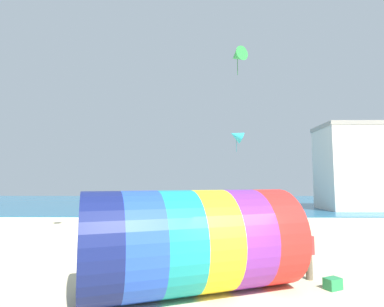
% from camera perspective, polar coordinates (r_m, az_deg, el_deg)
% --- Properties ---
extents(sea, '(120.00, 40.00, 0.10)m').
position_cam_1_polar(sea, '(49.20, 2.09, -9.28)').
color(sea, '#236084').
rests_on(sea, ground).
extents(giant_inflatable_tube, '(7.40, 5.27, 3.18)m').
position_cam_1_polar(giant_inflatable_tube, '(9.91, 0.00, -16.24)').
color(giant_inflatable_tube, navy).
rests_on(giant_inflatable_tube, ground).
extents(kite_handler, '(0.41, 0.33, 1.76)m').
position_cam_1_polar(kite_handler, '(12.01, 21.33, -17.28)').
color(kite_handler, '#726651').
rests_on(kite_handler, ground).
extents(kite_green_delta, '(1.06, 1.07, 1.44)m').
position_cam_1_polar(kite_green_delta, '(16.64, 8.63, 17.93)').
color(kite_green_delta, green).
extents(kite_cyan_delta, '(1.19, 0.94, 1.74)m').
position_cam_1_polar(kite_cyan_delta, '(21.96, 8.44, 3.37)').
color(kite_cyan_delta, '#2DB2C6').
extents(promenade_building, '(10.33, 6.09, 10.29)m').
position_cam_1_polar(promenade_building, '(41.56, 30.00, -2.27)').
color(promenade_building, silver).
rests_on(promenade_building, ground).
extents(cooler_box, '(0.62, 0.55, 0.36)m').
position_cam_1_polar(cooler_box, '(11.46, 25.23, -21.51)').
color(cooler_box, '#268C4C').
rests_on(cooler_box, ground).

